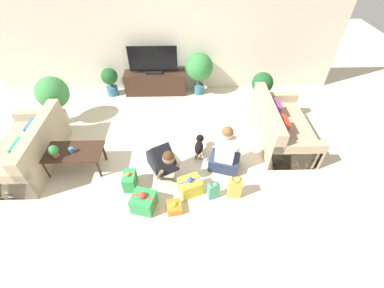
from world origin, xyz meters
TOP-DOWN VIEW (x-y plane):
  - ground_plane at (0.00, 0.00)m, footprint 16.00×16.00m
  - wall_back at (0.00, 2.63)m, footprint 8.40×0.06m
  - sofa_left at (-2.37, -0.02)m, footprint 0.94×1.72m
  - sofa_right at (2.37, 0.50)m, footprint 0.94×1.72m
  - coffee_table at (-1.51, -0.20)m, footprint 1.04×0.53m
  - tv_console at (-0.27, 2.36)m, footprint 1.49×0.39m
  - tv at (-0.27, 2.36)m, footprint 1.15×0.20m
  - potted_plant_corner_left at (-2.23, 1.19)m, footprint 0.65×0.65m
  - potted_plant_back_right at (0.82, 2.31)m, footprint 0.65×0.65m
  - potted_plant_corner_right at (2.23, 1.71)m, footprint 0.48×0.48m
  - potted_plant_back_left at (-1.36, 2.31)m, footprint 0.40×0.40m
  - person_kneeling at (0.07, -0.38)m, footprint 0.64×0.82m
  - person_sitting at (1.16, -0.26)m, footprint 0.62×0.58m
  - dog at (0.73, 0.13)m, footprint 0.21×0.55m
  - gift_box_a at (-0.20, -1.07)m, footprint 0.42×0.41m
  - gift_box_b at (0.54, -0.79)m, footprint 0.43×0.39m
  - gift_box_c at (0.28, -1.14)m, footprint 0.26×0.27m
  - gift_box_d at (-0.48, -0.65)m, footprint 0.20×0.31m
  - gift_bag_a at (1.26, -0.89)m, footprint 0.22×0.14m
  - gift_bag_b at (0.92, -0.90)m, footprint 0.21×0.15m
  - mug at (-1.49, -0.22)m, footprint 0.12×0.08m
  - tabletop_plant at (-1.73, -0.32)m, footprint 0.17×0.17m

SIDE VIEW (x-z plane):
  - ground_plane at x=0.00m, z-range 0.00..0.00m
  - gift_box_c at x=0.28m, z-range -0.03..0.17m
  - gift_box_d at x=-0.48m, z-range -0.03..0.32m
  - gift_box_b at x=0.54m, z-range -0.03..0.33m
  - gift_box_a at x=-0.20m, z-range -0.04..0.33m
  - gift_bag_b at x=0.92m, z-range -0.01..0.33m
  - dog at x=0.73m, z-range 0.04..0.37m
  - gift_bag_a at x=1.26m, z-range -0.01..0.43m
  - tv_console at x=-0.27m, z-range 0.00..0.56m
  - sofa_left at x=-2.37m, z-range -0.13..0.71m
  - sofa_right at x=2.37m, z-range -0.13..0.71m
  - person_kneeling at x=0.07m, z-range -0.05..0.74m
  - person_sitting at x=1.16m, z-range -0.12..0.86m
  - coffee_table at x=-1.51m, z-range 0.17..0.60m
  - potted_plant_back_left at x=-1.36m, z-range 0.07..0.78m
  - mug at x=-1.49m, z-range 0.44..0.53m
  - potted_plant_corner_right at x=2.23m, z-range 0.12..0.97m
  - tabletop_plant at x=-1.73m, z-range 0.45..0.67m
  - potted_plant_back_right at x=0.82m, z-range 0.17..1.21m
  - potted_plant_corner_left at x=-2.23m, z-range 0.18..1.26m
  - tv at x=-0.27m, z-range 0.52..1.18m
  - wall_back at x=0.00m, z-range 0.00..2.60m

